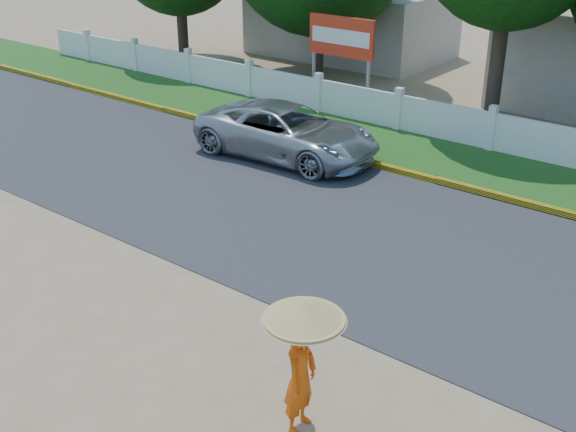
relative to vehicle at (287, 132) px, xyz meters
name	(u,v)px	position (x,y,z in m)	size (l,w,h in m)	color
ground	(216,322)	(4.15, -7.22, -0.72)	(120.00, 120.00, 0.00)	#9E8460
road	(359,232)	(4.15, -2.72, -0.71)	(60.00, 7.00, 0.02)	#38383A
grass_verge	(466,164)	(4.15, 2.53, -0.70)	(60.00, 3.50, 0.03)	#2D601E
curb	(437,180)	(4.15, 0.83, -0.64)	(40.00, 0.18, 0.16)	yellow
fence	(491,132)	(4.15, 3.98, -0.17)	(40.00, 0.10, 1.10)	silver
building_far	(351,22)	(-5.85, 11.78, 0.68)	(8.00, 5.00, 2.80)	#B7AD99
vehicle	(287,132)	(0.00, 0.00, 0.00)	(2.39, 5.18, 1.44)	#A5A9AD
monk_with_parasol	(302,348)	(6.91, -8.41, 0.62)	(1.13, 1.13, 2.05)	#F2590C
billboard	(341,42)	(-1.76, 5.08, 1.42)	(2.50, 0.13, 2.95)	gray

